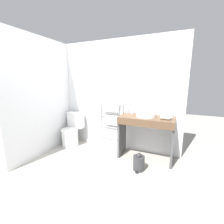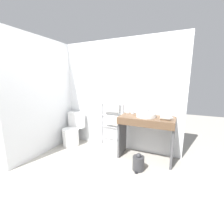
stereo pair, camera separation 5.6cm
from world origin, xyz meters
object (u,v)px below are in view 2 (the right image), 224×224
(toilet, at_px, (73,132))
(trash_bin, at_px, (138,163))
(cup_near_wall, at_px, (128,111))
(hair_dryer, at_px, (166,117))
(sink_basin, at_px, (146,115))
(towel_radiator, at_px, (111,117))
(cup_near_edge, at_px, (133,112))

(toilet, bearing_deg, trash_bin, -13.18)
(cup_near_wall, relative_size, hair_dryer, 0.37)
(hair_dryer, xyz_separation_m, trash_bin, (-0.37, -0.39, -0.78))
(toilet, distance_m, sink_basin, 1.87)
(towel_radiator, xyz_separation_m, cup_near_wall, (0.41, -0.04, 0.18))
(cup_near_wall, bearing_deg, toilet, -170.25)
(sink_basin, bearing_deg, cup_near_wall, 155.90)
(toilet, xyz_separation_m, hair_dryer, (2.15, -0.02, 0.59))
(towel_radiator, bearing_deg, cup_near_wall, -5.62)
(toilet, relative_size, hair_dryer, 3.49)
(hair_dryer, bearing_deg, sink_basin, 170.58)
(towel_radiator, relative_size, trash_bin, 3.38)
(cup_near_wall, distance_m, cup_near_edge, 0.12)
(sink_basin, height_order, cup_near_edge, same)
(toilet, height_order, cup_near_wall, cup_near_wall)
(towel_radiator, bearing_deg, trash_bin, -39.32)
(sink_basin, height_order, trash_bin, sink_basin)
(sink_basin, distance_m, cup_near_wall, 0.47)
(cup_near_wall, height_order, cup_near_edge, cup_near_wall)
(cup_near_edge, bearing_deg, cup_near_wall, 164.99)
(sink_basin, xyz_separation_m, trash_bin, (-0.00, -0.45, -0.77))
(toilet, distance_m, cup_near_edge, 1.59)
(toilet, relative_size, sink_basin, 2.11)
(toilet, distance_m, hair_dryer, 2.23)
(cup_near_edge, height_order, hair_dryer, hair_dryer)
(sink_basin, xyz_separation_m, cup_near_wall, (-0.43, 0.19, -0.00))
(cup_near_edge, bearing_deg, towel_radiator, 172.23)
(cup_near_wall, bearing_deg, hair_dryer, -17.62)
(sink_basin, relative_size, hair_dryer, 1.65)
(cup_near_edge, xyz_separation_m, hair_dryer, (0.68, -0.22, 0.00))
(cup_near_wall, xyz_separation_m, trash_bin, (0.43, -0.65, -0.77))
(toilet, height_order, sink_basin, sink_basin)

